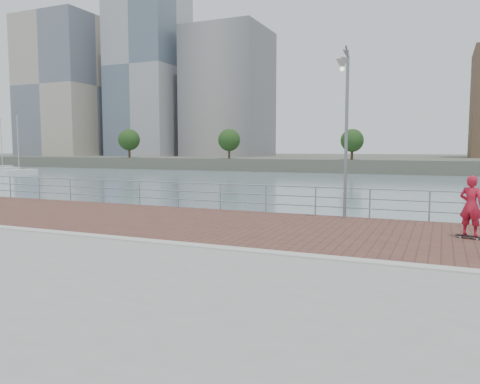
% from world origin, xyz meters
% --- Properties ---
extents(water, '(400.00, 400.00, 0.00)m').
position_xyz_m(water, '(0.00, 0.00, -2.00)').
color(water, slate).
rests_on(water, ground).
extents(seawall, '(40.00, 24.00, 2.00)m').
position_xyz_m(seawall, '(0.00, -5.00, -1.00)').
color(seawall, gray).
rests_on(seawall, ground).
extents(brick_lane, '(40.00, 6.80, 0.02)m').
position_xyz_m(brick_lane, '(0.00, 3.60, 0.01)').
color(brick_lane, brown).
rests_on(brick_lane, seawall).
extents(curb, '(40.00, 0.40, 0.06)m').
position_xyz_m(curb, '(0.00, 0.00, 0.03)').
color(curb, '#B7B5AD').
rests_on(curb, seawall).
extents(far_shore, '(320.00, 95.00, 2.50)m').
position_xyz_m(far_shore, '(0.00, 122.50, -0.75)').
color(far_shore, '#4C5142').
rests_on(far_shore, ground).
extents(guardrail, '(39.06, 0.06, 1.13)m').
position_xyz_m(guardrail, '(0.00, 7.00, 0.69)').
color(guardrail, '#8C9EA8').
rests_on(guardrail, brick_lane).
extents(street_lamp, '(0.43, 1.25, 5.91)m').
position_xyz_m(street_lamp, '(2.25, 6.07, 4.20)').
color(street_lamp, gray).
rests_on(street_lamp, brick_lane).
extents(skateboard, '(0.75, 0.45, 0.08)m').
position_xyz_m(skateboard, '(6.29, 4.02, 0.09)').
color(skateboard, black).
rests_on(skateboard, brick_lane).
extents(skateboarder, '(0.74, 0.62, 1.73)m').
position_xyz_m(skateboarder, '(6.29, 4.02, 0.97)').
color(skateboarder, red).
rests_on(skateboarder, skateboard).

